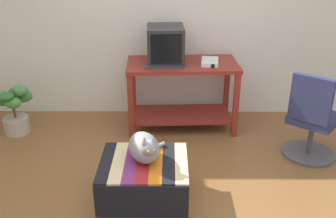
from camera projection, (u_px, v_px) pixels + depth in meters
The scene contains 11 objects.
ground_plane at pixel (162, 216), 3.03m from camera, with size 14.00×14.00×0.00m, color brown.
back_wall at pixel (165, 6), 4.37m from camera, with size 8.00×0.10×2.60m, color silver.
desk at pixel (182, 84), 4.27m from camera, with size 1.23×0.68×0.77m.
tv_monitor at pixel (165, 45), 4.12m from camera, with size 0.41×0.47×0.39m.
keyboard at pixel (164, 66), 4.03m from camera, with size 0.40×0.15×0.02m, color #333338.
book at pixel (210, 62), 4.13m from camera, with size 0.18×0.28×0.04m, color white.
ottoman_with_blanket at pixel (144, 181), 3.15m from camera, with size 0.71×0.63×0.37m.
cat at pixel (145, 147), 3.04m from camera, with size 0.35×0.45×0.28m.
potted_plant at pixel (15, 109), 4.23m from camera, with size 0.42×0.37×0.58m.
office_chair at pixel (312, 122), 3.69m from camera, with size 0.59×0.59×0.89m.
stapler at pixel (210, 65), 4.03m from camera, with size 0.04×0.11×0.04m, color black.
Camera 1 is at (0.06, -2.42, 2.01)m, focal length 40.88 mm.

